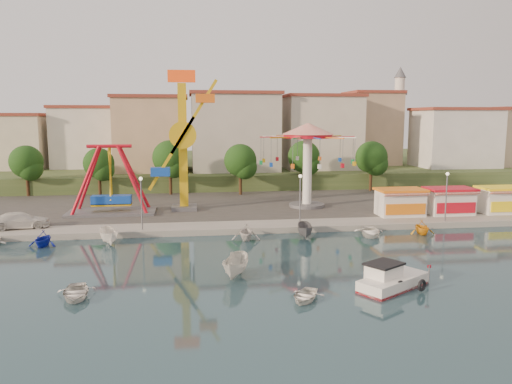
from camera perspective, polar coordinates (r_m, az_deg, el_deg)
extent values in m
plane|color=#16323C|center=(38.51, -2.51, -9.08)|extent=(200.00, 200.00, 0.00)
cube|color=#9E998E|center=(99.27, -5.71, 1.90)|extent=(200.00, 100.00, 0.60)
cube|color=#4C4944|center=(67.55, -4.78, -0.92)|extent=(90.00, 28.00, 0.01)
cube|color=#384C26|center=(104.11, -5.81, 2.87)|extent=(200.00, 60.00, 3.00)
cube|color=#59595E|center=(60.44, -16.13, -2.21)|extent=(10.00, 5.00, 0.30)
cube|color=#1546B8|center=(60.19, -16.18, -0.85)|extent=(4.50, 1.40, 1.00)
cylinder|color=#B60E1D|center=(59.54, -16.43, 5.05)|extent=(5.00, 0.40, 0.40)
cube|color=#59595E|center=(60.89, -8.19, -1.78)|extent=(3.00, 3.00, 0.50)
cube|color=gold|center=(60.04, -8.34, 5.04)|extent=(1.00, 1.00, 15.00)
cube|color=red|center=(60.12, -8.51, 12.96)|extent=(3.20, 0.50, 1.40)
cylinder|color=gold|center=(59.17, -8.38, 6.45)|extent=(3.20, 0.50, 3.20)
cube|color=gold|center=(58.93, -7.12, 8.52)|extent=(5.63, 0.35, 8.65)
cube|color=orange|center=(59.00, -5.84, 10.60)|extent=(2.20, 1.20, 1.00)
cylinder|color=#59595E|center=(62.61, 5.82, -1.50)|extent=(4.40, 4.40, 0.40)
cylinder|color=white|center=(62.01, 5.88, 2.41)|extent=(1.10, 1.10, 9.00)
cylinder|color=#B60E1D|center=(61.71, 5.94, 6.39)|extent=(6.00, 6.00, 0.50)
cone|color=red|center=(61.68, 5.95, 7.22)|extent=(6.40, 6.40, 1.40)
cube|color=white|center=(58.87, 16.14, -1.25)|extent=(5.00, 3.00, 2.80)
cube|color=orange|center=(58.63, 16.20, 0.24)|extent=(5.40, 3.40, 0.25)
cube|color=red|center=(57.15, 16.87, -0.35)|extent=(5.00, 0.77, 0.43)
cube|color=white|center=(61.49, 21.23, -1.09)|extent=(5.00, 3.00, 2.80)
cube|color=red|center=(61.27, 21.30, 0.34)|extent=(5.40, 3.40, 0.25)
cube|color=red|center=(59.85, 22.07, -0.22)|extent=(5.00, 0.77, 0.43)
cube|color=white|center=(64.87, 26.27, -0.92)|extent=(5.00, 3.00, 2.80)
cube|color=yellow|center=(64.66, 26.36, 0.44)|extent=(5.40, 3.40, 0.25)
cube|color=red|center=(63.32, 27.19, -0.09)|extent=(5.00, 0.77, 0.43)
cylinder|color=#59595E|center=(50.53, -12.94, -1.43)|extent=(0.14, 0.14, 5.00)
cylinder|color=#59595E|center=(51.53, 5.06, -1.06)|extent=(0.14, 0.14, 5.00)
cylinder|color=#59595E|center=(57.18, 20.91, -0.64)|extent=(0.14, 0.14, 5.00)
cylinder|color=#382314|center=(77.55, -24.64, 0.89)|extent=(0.44, 0.44, 3.60)
sphere|color=black|center=(77.24, -24.78, 3.16)|extent=(4.60, 4.60, 4.60)
cylinder|color=#382314|center=(74.51, -17.43, 0.92)|extent=(0.44, 0.44, 3.40)
sphere|color=black|center=(74.21, -17.53, 3.15)|extent=(4.35, 4.35, 4.35)
cylinder|color=#382314|center=(73.00, -9.74, 1.24)|extent=(0.44, 0.44, 3.92)
sphere|color=black|center=(72.66, -9.81, 3.88)|extent=(5.02, 5.02, 5.02)
cylinder|color=#382314|center=(71.89, -1.79, 1.14)|extent=(0.44, 0.44, 3.66)
sphere|color=black|center=(71.55, -1.80, 3.64)|extent=(4.68, 4.68, 4.68)
cylinder|color=#382314|center=(76.45, 5.46, 1.60)|extent=(0.44, 0.44, 3.80)
sphere|color=black|center=(76.13, 5.49, 4.05)|extent=(4.86, 4.86, 4.86)
cylinder|color=#382314|center=(77.61, 12.98, 1.52)|extent=(0.44, 0.44, 3.77)
sphere|color=black|center=(77.29, 13.06, 3.90)|extent=(4.83, 4.83, 4.83)
cube|color=silver|center=(89.91, -19.31, 5.27)|extent=(12.33, 9.01, 8.63)
cube|color=tan|center=(88.72, -10.89, 6.40)|extent=(11.95, 9.28, 11.23)
cube|color=beige|center=(85.92, -1.72, 5.81)|extent=(12.59, 10.50, 9.20)
cube|color=beige|center=(91.61, 6.51, 5.93)|extent=(10.75, 9.23, 9.24)
cube|color=tan|center=(93.95, 14.74, 6.38)|extent=(12.77, 10.96, 11.21)
cube|color=silver|center=(97.63, 21.56, 6.47)|extent=(8.23, 8.98, 12.36)
cube|color=beige|center=(108.05, 25.77, 5.41)|extent=(11.59, 10.93, 8.76)
cylinder|color=silver|center=(98.69, 15.95, 7.81)|extent=(1.80, 1.80, 16.00)
cylinder|color=#59595E|center=(98.79, 16.07, 10.71)|extent=(2.80, 2.80, 0.30)
cone|color=#59595E|center=(99.05, 16.17, 13.02)|extent=(2.20, 2.20, 2.00)
cube|color=white|center=(36.07, 15.41, -10.05)|extent=(5.82, 4.78, 1.00)
cube|color=#B60E1D|center=(36.15, 15.40, -10.42)|extent=(5.82, 4.78, 0.18)
cube|color=white|center=(35.67, 14.40, -8.82)|extent=(2.77, 2.60, 1.00)
cube|color=black|center=(35.51, 14.43, -7.96)|extent=(3.08, 2.91, 0.13)
torus|color=black|center=(35.05, 16.14, -10.34)|extent=(0.83, 0.64, 0.85)
torus|color=black|center=(35.74, 18.43, -10.08)|extent=(0.83, 0.64, 0.85)
imported|color=silver|center=(35.09, -19.93, -10.75)|extent=(2.93, 3.78, 0.72)
imported|color=white|center=(32.82, 5.60, -11.71)|extent=(3.28, 3.58, 0.61)
imported|color=silver|center=(37.02, -2.29, -8.48)|extent=(2.81, 4.49, 1.63)
imported|color=silver|center=(55.50, -25.33, -2.94)|extent=(5.81, 3.14, 1.60)
imported|color=#1321AA|center=(49.48, -23.19, -4.90)|extent=(2.84, 3.16, 1.49)
imported|color=white|center=(48.22, -16.44, -4.88)|extent=(2.56, 4.19, 1.52)
imported|color=silver|center=(47.90, -1.15, -4.53)|extent=(3.03, 3.41, 1.66)
imported|color=#5C5B61|center=(48.89, 5.64, -4.41)|extent=(2.04, 3.99, 1.47)
imported|color=white|center=(50.85, 12.91, -4.45)|extent=(3.76, 4.62, 0.84)
imported|color=orange|center=(52.91, 18.44, -3.82)|extent=(2.48, 2.85, 1.47)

